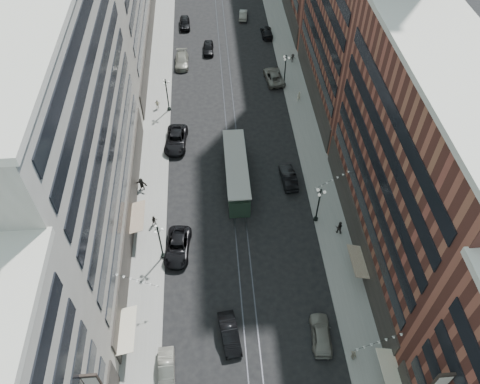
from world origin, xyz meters
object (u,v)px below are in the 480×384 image
object	(u,v)px
lamppost_sw_mid	(167,94)
car_10	(288,177)
streetcar	(236,173)
car_8	(182,60)
lamppost_sw_far	(160,241)
pedestrian_5	(141,184)
pedestrian_9	(293,58)
car_13	(208,48)
car_4	(321,334)
pedestrian_8	(299,96)
car_1	(166,369)
pedestrian_4	(354,355)
car_14	(243,15)
pedestrian_7	(339,227)
car_5	(230,334)
pedestrian_6	(157,104)
car_2	(178,247)
car_12	(267,32)
car_9	(185,23)
lamppost_se_mid	(285,69)
lamppost_se_far	(318,204)
car_11	(274,76)
pedestrian_2	(154,221)
car_7	(176,140)

from	to	relation	value
lamppost_sw_mid	car_10	bearing A→B (deg)	-45.43
streetcar	car_8	distance (m)	29.12
lamppost_sw_far	pedestrian_5	size ratio (longest dim) A/B	3.01
lamppost_sw_far	pedestrian_9	world-z (taller)	lamppost_sw_far
car_8	car_13	distance (m)	5.92
lamppost_sw_far	pedestrian_9	size ratio (longest dim) A/B	3.57
car_4	pedestrian_8	xyz separation A→B (m)	(3.99, 38.75, 0.17)
car_1	pedestrian_4	xyz separation A→B (m)	(18.00, -0.07, 0.19)
car_10	car_14	bearing A→B (deg)	-90.57
car_1	pedestrian_7	size ratio (longest dim) A/B	2.37
car_5	car_13	bearing A→B (deg)	82.68
streetcar	pedestrian_6	distance (m)	19.56
lamppost_sw_mid	car_14	world-z (taller)	lamppost_sw_mid
car_5	car_1	bearing A→B (deg)	-161.40
car_2	pedestrian_5	xyz separation A→B (m)	(-4.74, 10.04, 0.25)
car_8	car_12	size ratio (longest dim) A/B	1.15
car_5	car_13	world-z (taller)	car_5
lamppost_sw_far	car_9	bearing A→B (deg)	87.45
car_10	car_12	size ratio (longest dim) A/B	1.03
car_4	car_10	xyz separation A→B (m)	(-0.11, 21.76, -0.01)
car_1	pedestrian_7	bearing A→B (deg)	35.19
car_9	car_13	size ratio (longest dim) A/B	1.06
car_13	car_10	bearing A→B (deg)	-71.59
car_2	car_10	size ratio (longest dim) A/B	1.20
lamppost_sw_mid	car_8	bearing A→B (deg)	81.41
car_4	pedestrian_6	size ratio (longest dim) A/B	3.10
car_9	car_12	world-z (taller)	car_9
pedestrian_8	pedestrian_9	bearing A→B (deg)	-118.11
car_2	pedestrian_8	bearing A→B (deg)	62.06
car_10	pedestrian_8	world-z (taller)	pedestrian_8
streetcar	car_1	distance (m)	26.04
lamppost_sw_mid	pedestrian_5	bearing A→B (deg)	-100.63
pedestrian_8	pedestrian_7	bearing A→B (deg)	66.95
lamppost_sw_mid	pedestrian_7	world-z (taller)	lamppost_sw_mid
lamppost_se_mid	car_14	bearing A→B (deg)	101.88
car_12	pedestrian_5	bearing A→B (deg)	60.23
pedestrian_9	car_13	bearing A→B (deg)	150.84
lamppost_se_far	pedestrian_7	size ratio (longest dim) A/B	3.04
lamppost_sw_mid	pedestrian_9	bearing A→B (deg)	29.06
car_5	pedestrian_6	distance (m)	38.75
car_11	pedestrian_5	distance (m)	30.37
lamppost_sw_mid	pedestrian_2	size ratio (longest dim) A/B	3.70
car_2	car_10	xyz separation A→B (m)	(14.31, 10.04, -0.01)
car_5	car_7	world-z (taller)	car_7
lamppost_se_far	pedestrian_5	distance (m)	22.58
lamppost_se_mid	pedestrian_5	xyz separation A→B (m)	(-21.45, -21.24, -2.03)
car_14	car_5	bearing A→B (deg)	90.85
pedestrian_6	pedestrian_5	bearing A→B (deg)	91.77
car_7	pedestrian_8	xyz separation A→B (m)	(18.87, 8.57, 0.12)
car_4	pedestrian_5	size ratio (longest dim) A/B	2.62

